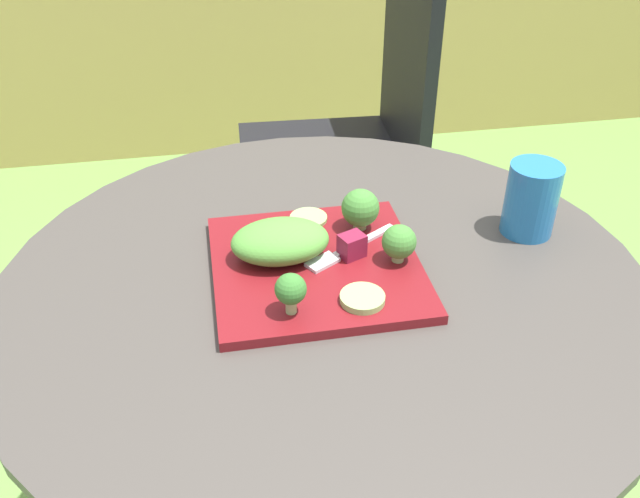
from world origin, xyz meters
name	(u,v)px	position (x,y,z in m)	size (l,w,h in m)	color
patio_table	(323,415)	(0.00, 0.00, 0.44)	(0.86, 0.86, 0.71)	#423D38
patio_chair	(361,124)	(0.26, 0.86, 0.53)	(0.46, 0.46, 0.90)	black
salad_plate	(316,267)	(-0.01, 0.01, 0.72)	(0.27, 0.27, 0.01)	maroon
drinking_glass	(530,203)	(0.31, 0.06, 0.76)	(0.07, 0.07, 0.11)	#236BA8
fork	(344,251)	(0.03, 0.03, 0.73)	(0.14, 0.09, 0.00)	silver
lettuce_mound	(280,241)	(-0.05, 0.04, 0.75)	(0.13, 0.09, 0.05)	#519338
broccoli_floret_0	(400,243)	(0.10, 0.00, 0.75)	(0.05, 0.05, 0.05)	#99B770
broccoli_floret_1	(291,290)	(-0.05, -0.08, 0.76)	(0.04, 0.04, 0.05)	#99B770
broccoli_floret_2	(360,208)	(0.07, 0.09, 0.76)	(0.05, 0.05, 0.06)	#99B770
cucumber_slice_0	(308,218)	(0.00, 0.12, 0.73)	(0.05, 0.05, 0.01)	#8EB766
cucumber_slice_1	(362,298)	(0.03, -0.08, 0.73)	(0.06, 0.06, 0.01)	#8EB766
beet_chunk_0	(352,246)	(0.04, 0.02, 0.74)	(0.03, 0.03, 0.03)	maroon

